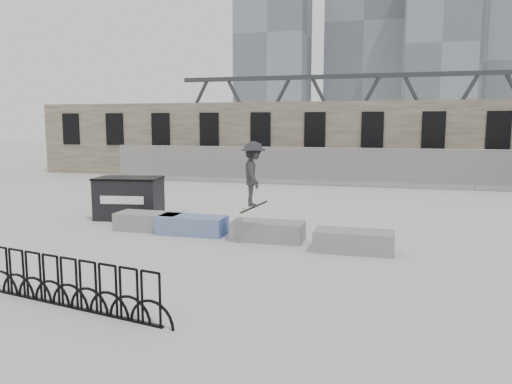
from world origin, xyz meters
TOP-DOWN VIEW (x-y plane):
  - ground at (0.00, 0.00)m, footprint 120.00×120.00m
  - stone_wall at (0.00, 16.24)m, footprint 36.00×2.58m
  - chainlink_fence at (-0.00, 12.50)m, footprint 22.06×0.06m
  - planter_far_left at (-2.86, 0.12)m, footprint 2.00×0.90m
  - planter_center_left at (-1.36, -0.07)m, footprint 2.00×0.90m
  - planter_center_right at (1.00, -0.28)m, footprint 2.00×0.90m
  - planter_offset at (3.40, -0.90)m, footprint 2.00×0.90m
  - dumpster at (-4.38, 1.64)m, footprint 2.35×1.64m
  - bike_rack at (-1.16, -6.20)m, footprint 4.41×0.94m
  - skyline_towers at (-1.01, 93.81)m, footprint 58.00×28.00m
  - truss_bridge at (10.00, 55.00)m, footprint 70.00×3.00m
  - skateboarder at (0.74, -0.88)m, footprint 0.99×1.27m

SIDE VIEW (x-z plane):
  - ground at x=0.00m, z-range 0.00..0.00m
  - planter_far_left at x=-2.86m, z-range 0.02..0.56m
  - planter_center_left at x=-1.36m, z-range 0.02..0.56m
  - planter_center_right at x=1.00m, z-range 0.02..0.56m
  - planter_offset at x=3.40m, z-range 0.02..0.56m
  - bike_rack at x=-1.16m, z-range -0.01..0.89m
  - dumpster at x=-4.38m, z-range 0.01..1.44m
  - chainlink_fence at x=0.00m, z-range 0.03..2.05m
  - skateboarder at x=0.74m, z-range 0.95..2.88m
  - stone_wall at x=0.00m, z-range 0.01..4.51m
  - truss_bridge at x=10.00m, z-range -0.77..9.03m
  - skyline_towers at x=-1.01m, z-range -3.21..44.79m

